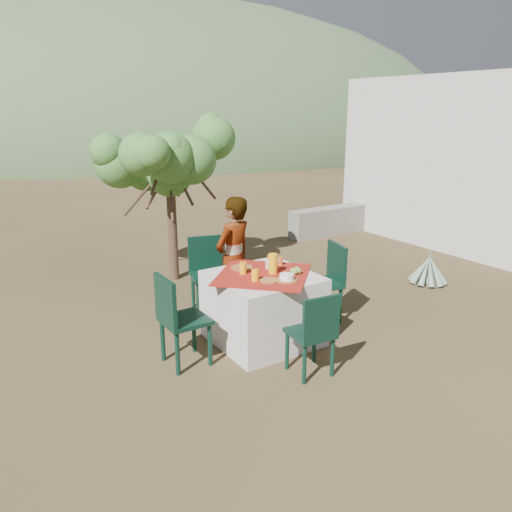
{
  "coord_description": "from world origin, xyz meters",
  "views": [
    {
      "loc": [
        -3.32,
        -4.0,
        2.44
      ],
      "look_at": [
        -0.39,
        0.55,
        0.83
      ],
      "focal_mm": 35.0,
      "sensor_mm": 36.0,
      "label": 1
    }
  ],
  "objects_px": {
    "chair_near": "(315,331)",
    "guesthouse": "(482,159)",
    "agave": "(429,270)",
    "chair_left": "(177,317)",
    "chair_far": "(207,270)",
    "shrub_tree": "(172,168)",
    "table": "(263,308)",
    "chair_right": "(327,278)",
    "person": "(234,260)",
    "juice_pitcher": "(273,264)"
  },
  "relations": [
    {
      "from": "chair_near",
      "to": "guesthouse",
      "type": "height_order",
      "value": "guesthouse"
    },
    {
      "from": "guesthouse",
      "to": "agave",
      "type": "bearing_deg",
      "value": -155.74
    },
    {
      "from": "agave",
      "to": "chair_left",
      "type": "bearing_deg",
      "value": -176.38
    },
    {
      "from": "chair_far",
      "to": "shrub_tree",
      "type": "bearing_deg",
      "value": 98.02
    },
    {
      "from": "chair_near",
      "to": "agave",
      "type": "height_order",
      "value": "chair_near"
    },
    {
      "from": "table",
      "to": "chair_right",
      "type": "relative_size",
      "value": 1.4
    },
    {
      "from": "person",
      "to": "guesthouse",
      "type": "relative_size",
      "value": 0.35
    },
    {
      "from": "agave",
      "to": "juice_pitcher",
      "type": "relative_size",
      "value": 2.73
    },
    {
      "from": "table",
      "to": "juice_pitcher",
      "type": "height_order",
      "value": "juice_pitcher"
    },
    {
      "from": "guesthouse",
      "to": "chair_left",
      "type": "bearing_deg",
      "value": -166.91
    },
    {
      "from": "chair_near",
      "to": "shrub_tree",
      "type": "height_order",
      "value": "shrub_tree"
    },
    {
      "from": "chair_near",
      "to": "guesthouse",
      "type": "relative_size",
      "value": 0.2
    },
    {
      "from": "chair_right",
      "to": "agave",
      "type": "bearing_deg",
      "value": 109.22
    },
    {
      "from": "chair_left",
      "to": "agave",
      "type": "distance_m",
      "value": 4.05
    },
    {
      "from": "chair_right",
      "to": "person",
      "type": "relative_size",
      "value": 0.62
    },
    {
      "from": "agave",
      "to": "chair_near",
      "type": "bearing_deg",
      "value": -159.56
    },
    {
      "from": "chair_left",
      "to": "table",
      "type": "bearing_deg",
      "value": -89.87
    },
    {
      "from": "agave",
      "to": "juice_pitcher",
      "type": "height_order",
      "value": "juice_pitcher"
    },
    {
      "from": "chair_near",
      "to": "shrub_tree",
      "type": "relative_size",
      "value": 0.4
    },
    {
      "from": "agave",
      "to": "guesthouse",
      "type": "distance_m",
      "value": 3.67
    },
    {
      "from": "chair_far",
      "to": "chair_left",
      "type": "bearing_deg",
      "value": -113.31
    },
    {
      "from": "chair_far",
      "to": "chair_left",
      "type": "height_order",
      "value": "chair_left"
    },
    {
      "from": "chair_right",
      "to": "shrub_tree",
      "type": "xyz_separation_m",
      "value": [
        -0.86,
        2.42,
        1.11
      ]
    },
    {
      "from": "agave",
      "to": "guesthouse",
      "type": "relative_size",
      "value": 0.14
    },
    {
      "from": "table",
      "to": "guesthouse",
      "type": "xyz_separation_m",
      "value": [
        6.16,
        1.65,
        1.12
      ]
    },
    {
      "from": "chair_far",
      "to": "shrub_tree",
      "type": "relative_size",
      "value": 0.44
    },
    {
      "from": "chair_left",
      "to": "agave",
      "type": "relative_size",
      "value": 1.59
    },
    {
      "from": "juice_pitcher",
      "to": "agave",
      "type": "bearing_deg",
      "value": 5.45
    },
    {
      "from": "chair_left",
      "to": "chair_right",
      "type": "height_order",
      "value": "same"
    },
    {
      "from": "chair_far",
      "to": "shrub_tree",
      "type": "xyz_separation_m",
      "value": [
        0.17,
        1.33,
        1.12
      ]
    },
    {
      "from": "guesthouse",
      "to": "person",
      "type": "bearing_deg",
      "value": -170.9
    },
    {
      "from": "chair_far",
      "to": "chair_left",
      "type": "distance_m",
      "value": 1.48
    },
    {
      "from": "table",
      "to": "agave",
      "type": "distance_m",
      "value": 3.05
    },
    {
      "from": "chair_far",
      "to": "chair_left",
      "type": "relative_size",
      "value": 0.99
    },
    {
      "from": "chair_far",
      "to": "shrub_tree",
      "type": "distance_m",
      "value": 1.75
    },
    {
      "from": "guesthouse",
      "to": "juice_pitcher",
      "type": "xyz_separation_m",
      "value": [
        -6.06,
        -1.69,
        -0.63
      ]
    },
    {
      "from": "shrub_tree",
      "to": "guesthouse",
      "type": "xyz_separation_m",
      "value": [
        6.07,
        -0.83,
        -0.13
      ]
    },
    {
      "from": "shrub_tree",
      "to": "guesthouse",
      "type": "height_order",
      "value": "guesthouse"
    },
    {
      "from": "person",
      "to": "chair_near",
      "type": "bearing_deg",
      "value": 68.07
    },
    {
      "from": "shrub_tree",
      "to": "agave",
      "type": "relative_size",
      "value": 3.54
    },
    {
      "from": "table",
      "to": "chair_near",
      "type": "xyz_separation_m",
      "value": [
        -0.02,
        -0.9,
        0.08
      ]
    },
    {
      "from": "chair_far",
      "to": "shrub_tree",
      "type": "height_order",
      "value": "shrub_tree"
    },
    {
      "from": "table",
      "to": "chair_near",
      "type": "distance_m",
      "value": 0.9
    },
    {
      "from": "table",
      "to": "shrub_tree",
      "type": "height_order",
      "value": "shrub_tree"
    },
    {
      "from": "table",
      "to": "shrub_tree",
      "type": "bearing_deg",
      "value": 87.85
    },
    {
      "from": "table",
      "to": "chair_near",
      "type": "relative_size",
      "value": 1.56
    },
    {
      "from": "guesthouse",
      "to": "juice_pitcher",
      "type": "distance_m",
      "value": 6.32
    },
    {
      "from": "agave",
      "to": "juice_pitcher",
      "type": "distance_m",
      "value": 3.02
    },
    {
      "from": "table",
      "to": "chair_right",
      "type": "distance_m",
      "value": 0.97
    },
    {
      "from": "guesthouse",
      "to": "juice_pitcher",
      "type": "bearing_deg",
      "value": -164.43
    }
  ]
}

